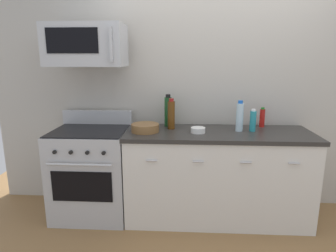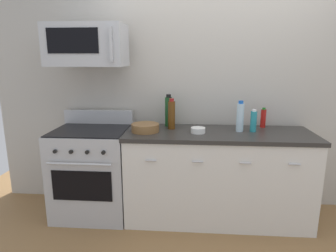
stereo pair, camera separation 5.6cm
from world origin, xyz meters
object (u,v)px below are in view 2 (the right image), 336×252
(bowl_white_ceramic, at_px, (198,130))
(bottle_wine_amber, at_px, (172,115))
(bottle_dish_soap, at_px, (253,121))
(bowl_wooden_salad, at_px, (145,127))
(microwave, at_px, (87,45))
(bottle_hot_sauce_red, at_px, (263,118))
(bottle_wine_green, at_px, (169,111))
(bottle_water_clear, at_px, (240,117))
(range_oven, at_px, (93,171))

(bowl_white_ceramic, bearing_deg, bottle_wine_amber, 151.34)
(bottle_dish_soap, relative_size, bowl_wooden_salad, 0.81)
(microwave, relative_size, bottle_hot_sauce_red, 3.60)
(bottle_wine_green, distance_m, bottle_wine_amber, 0.14)
(bottle_wine_green, height_order, bottle_water_clear, bottle_wine_green)
(bottle_wine_green, height_order, bowl_wooden_salad, bottle_wine_green)
(bottle_hot_sauce_red, bearing_deg, range_oven, -172.32)
(bottle_dish_soap, bearing_deg, bottle_wine_green, 167.77)
(bottle_wine_green, distance_m, bowl_wooden_salad, 0.36)
(microwave, bearing_deg, range_oven, -90.29)
(microwave, bearing_deg, bottle_hot_sauce_red, 6.25)
(microwave, relative_size, bottle_wine_green, 2.20)
(range_oven, height_order, bottle_hot_sauce_red, bottle_hot_sauce_red)
(bottle_water_clear, bearing_deg, bowl_white_ceramic, -167.51)
(bottle_hot_sauce_red, height_order, bowl_white_ceramic, bottle_hot_sauce_red)
(bottle_wine_green, height_order, bowl_white_ceramic, bottle_wine_green)
(microwave, distance_m, bowl_white_ceramic, 1.36)
(bottle_wine_amber, distance_m, bowl_white_ceramic, 0.33)
(range_oven, relative_size, bowl_white_ceramic, 7.60)
(range_oven, distance_m, bowl_white_ceramic, 1.19)
(bottle_dish_soap, bearing_deg, bottle_hot_sauce_red, 54.61)
(microwave, bearing_deg, bottle_wine_green, 13.03)
(bottle_water_clear, relative_size, bottle_wine_amber, 0.98)
(range_oven, height_order, bowl_wooden_salad, range_oven)
(range_oven, height_order, bottle_wine_amber, bottle_wine_amber)
(bowl_white_ceramic, bearing_deg, bottle_dish_soap, 9.67)
(bottle_wine_green, distance_m, bottle_water_clear, 0.74)
(bottle_hot_sauce_red, relative_size, bottle_water_clear, 0.68)
(range_oven, bearing_deg, bottle_dish_soap, 1.45)
(bottle_wine_green, bearing_deg, bottle_water_clear, -14.49)
(bottle_water_clear, height_order, bowl_wooden_salad, bottle_water_clear)
(bottle_hot_sauce_red, relative_size, bowl_wooden_salad, 0.75)
(bottle_wine_green, relative_size, bowl_wooden_salad, 1.23)
(bottle_hot_sauce_red, bearing_deg, bowl_white_ceramic, -156.98)
(range_oven, bearing_deg, bowl_wooden_salad, -3.72)
(bottle_wine_amber, height_order, bowl_wooden_salad, bottle_wine_amber)
(bottle_wine_green, xyz_separation_m, bottle_hot_sauce_red, (0.99, 0.01, -0.06))
(microwave, bearing_deg, bowl_wooden_salad, -8.17)
(range_oven, bearing_deg, bottle_wine_amber, 6.61)
(bottle_wine_green, relative_size, bottle_hot_sauce_red, 1.64)
(bottle_water_clear, distance_m, bottle_dish_soap, 0.14)
(range_oven, xyz_separation_m, bowl_wooden_salad, (0.57, -0.04, 0.49))
(bottle_water_clear, distance_m, bottle_wine_amber, 0.68)
(bottle_water_clear, bearing_deg, bottle_hot_sauce_red, 36.21)
(range_oven, height_order, microwave, microwave)
(bottle_wine_amber, relative_size, bowl_wooden_salad, 1.14)
(bottle_wine_green, height_order, bottle_hot_sauce_red, bottle_wine_green)
(range_oven, relative_size, bottle_hot_sauce_red, 5.17)
(bowl_wooden_salad, bearing_deg, bottle_wine_green, 51.19)
(bottle_water_clear, bearing_deg, bottle_wine_green, 165.51)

